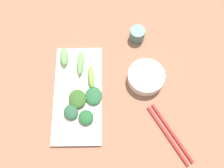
{
  "coord_description": "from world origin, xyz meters",
  "views": [
    {
      "loc": [
        -0.02,
        0.34,
        0.9
      ],
      "look_at": [
        -0.03,
        0.0,
        0.05
      ],
      "focal_mm": 41.55,
      "sensor_mm": 36.0,
      "label": 1
    }
  ],
  "objects": [
    {
      "name": "tea_cup",
      "position": [
        -0.13,
        -0.2,
        0.04
      ],
      "size": [
        0.06,
        0.06,
        0.05
      ],
      "primitive_type": "cylinder",
      "color": "#4C7064",
      "rests_on": "tabletop"
    },
    {
      "name": "tabletop",
      "position": [
        0.0,
        0.0,
        0.01
      ],
      "size": [
        2.1,
        2.1,
        0.02
      ],
      "primitive_type": "cube",
      "color": "brown",
      "rests_on": "ground"
    },
    {
      "name": "broccoli_leafy_6",
      "position": [
        0.04,
        0.04,
        0.04
      ],
      "size": [
        0.06,
        0.07,
        0.02
      ],
      "primitive_type": "ellipsoid",
      "rotation": [
        0.0,
        0.0,
        0.07
      ],
      "color": "#235832",
      "rests_on": "serving_plate"
    },
    {
      "name": "broccoli_stalk_3",
      "position": [
        0.15,
        -0.11,
        0.05
      ],
      "size": [
        0.03,
        0.08,
        0.03
      ],
      "primitive_type": "ellipsoid",
      "rotation": [
        0.0,
        0.0,
        0.07
      ],
      "color": "#63AB54",
      "rests_on": "serving_plate"
    },
    {
      "name": "broccoli_leafy_2",
      "position": [
        0.09,
        0.05,
        0.04
      ],
      "size": [
        0.07,
        0.08,
        0.02
      ],
      "primitive_type": "ellipsoid",
      "rotation": [
        0.0,
        0.0,
        0.17
      ],
      "color": "#2E571F",
      "rests_on": "serving_plate"
    },
    {
      "name": "broccoli_stalk_1",
      "position": [
        0.09,
        -0.08,
        0.05
      ],
      "size": [
        0.03,
        0.1,
        0.03
      ],
      "primitive_type": "ellipsoid",
      "rotation": [
        0.0,
        0.0,
        -0.03
      ],
      "color": "#62A053",
      "rests_on": "serving_plate"
    },
    {
      "name": "serving_plate",
      "position": [
        0.1,
        0.03,
        0.03
      ],
      "size": [
        0.17,
        0.37,
        0.01
      ],
      "primitive_type": "cube",
      "color": "silver",
      "rests_on": "tabletop"
    },
    {
      "name": "chopsticks",
      "position": [
        -0.22,
        0.18,
        0.02
      ],
      "size": [
        0.14,
        0.21,
        0.01
      ],
      "rotation": [
        0.0,
        0.0,
        0.53
      ],
      "color": "#B31D17",
      "rests_on": "tabletop"
    },
    {
      "name": "broccoli_leafy_5",
      "position": [
        0.06,
        0.12,
        0.04
      ],
      "size": [
        0.06,
        0.06,
        0.02
      ],
      "primitive_type": "ellipsoid",
      "rotation": [
        0.0,
        0.0,
        0.17
      ],
      "color": "#21592A",
      "rests_on": "serving_plate"
    },
    {
      "name": "broccoli_leafy_0",
      "position": [
        0.12,
        0.1,
        0.04
      ],
      "size": [
        0.06,
        0.07,
        0.02
      ],
      "primitive_type": "ellipsoid",
      "rotation": [
        0.0,
        0.0,
        0.31
      ],
      "color": "#265034",
      "rests_on": "serving_plate"
    },
    {
      "name": "sauce_bowl",
      "position": [
        -0.15,
        -0.03,
        0.04
      ],
      "size": [
        0.13,
        0.13,
        0.05
      ],
      "color": "silver",
      "rests_on": "tabletop"
    },
    {
      "name": "broccoli_stalk_4",
      "position": [
        0.05,
        -0.03,
        0.05
      ],
      "size": [
        0.03,
        0.09,
        0.03
      ],
      "primitive_type": "ellipsoid",
      "rotation": [
        0.0,
        0.0,
        0.08
      ],
      "color": "#71B141",
      "rests_on": "serving_plate"
    }
  ]
}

